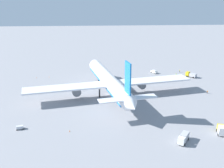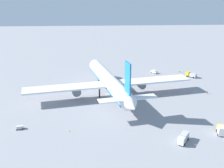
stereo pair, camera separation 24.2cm
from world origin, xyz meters
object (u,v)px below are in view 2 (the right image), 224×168
at_px(service_truck_0, 221,130).
at_px(service_van, 154,72).
at_px(traffic_cone_2, 69,131).
at_px(service_truck_3, 183,138).
at_px(baggage_cart_0, 20,127).
at_px(ground_worker_2, 176,75).
at_px(service_truck_1, 191,75).
at_px(traffic_cone_1, 49,77).
at_px(airliner, 109,81).
at_px(traffic_cone_0, 37,77).
at_px(ground_worker_0, 180,71).
at_px(ground_worker_1, 207,92).

height_order(service_truck_0, service_van, service_truck_0).
bearing_deg(traffic_cone_2, service_truck_3, -104.39).
distance_m(service_truck_0, service_truck_3, 15.39).
distance_m(baggage_cart_0, ground_worker_2, 98.07).
relative_size(service_truck_1, traffic_cone_2, 11.08).
bearing_deg(baggage_cart_0, service_van, -42.59).
height_order(service_truck_0, baggage_cart_0, service_truck_0).
distance_m(baggage_cart_0, traffic_cone_2, 18.30).
bearing_deg(traffic_cone_2, traffic_cone_1, 14.13).
bearing_deg(service_truck_1, airliner, 118.50).
bearing_deg(baggage_cart_0, traffic_cone_1, -0.77).
relative_size(baggage_cart_0, traffic_cone_0, 6.30).
relative_size(service_van, baggage_cart_0, 1.34).
xyz_separation_m(service_truck_1, ground_worker_0, (10.64, 3.49, -0.63)).
height_order(airliner, ground_worker_2, airliner).
relative_size(service_truck_0, ground_worker_1, 3.54).
xyz_separation_m(service_truck_1, traffic_cone_2, (-62.90, 65.53, -1.19)).
xyz_separation_m(service_truck_3, traffic_cone_0, (76.94, 62.05, -1.28)).
height_order(ground_worker_1, ground_worker_2, ground_worker_2).
bearing_deg(ground_worker_0, traffic_cone_2, 139.85).
xyz_separation_m(baggage_cart_0, ground_worker_2, (62.46, -75.61, 0.14)).
bearing_deg(service_truck_3, service_truck_1, -20.82).
relative_size(traffic_cone_0, traffic_cone_2, 1.00).
height_order(traffic_cone_0, traffic_cone_2, same).
distance_m(service_truck_1, traffic_cone_0, 89.78).
bearing_deg(service_van, service_truck_3, 174.56).
bearing_deg(traffic_cone_0, ground_worker_1, -110.11).
height_order(service_truck_3, baggage_cart_0, service_truck_3).
bearing_deg(service_truck_1, ground_worker_1, 176.92).
xyz_separation_m(ground_worker_0, ground_worker_1, (-38.60, -1.99, -0.03)).
height_order(baggage_cart_0, ground_worker_1, ground_worker_1).
bearing_deg(service_truck_0, traffic_cone_1, 43.52).
xyz_separation_m(service_truck_1, ground_worker_1, (-27.96, 1.50, -0.65)).
bearing_deg(traffic_cone_1, service_van, -86.07).
bearing_deg(ground_worker_0, service_truck_1, -161.85).
bearing_deg(traffic_cone_1, ground_worker_2, -91.98).
bearing_deg(traffic_cone_1, traffic_cone_2, -165.87).
bearing_deg(service_truck_3, service_truck_0, -73.45).
height_order(service_truck_1, ground_worker_0, service_truck_1).
bearing_deg(traffic_cone_1, baggage_cart_0, 179.23).
relative_size(ground_worker_1, traffic_cone_2, 2.91).
bearing_deg(traffic_cone_0, traffic_cone_2, -160.25).
relative_size(ground_worker_0, ground_worker_1, 1.03).
height_order(service_truck_0, ground_worker_0, service_truck_0).
xyz_separation_m(airliner, service_truck_1, (26.85, -49.45, -5.52)).
bearing_deg(traffic_cone_0, traffic_cone_1, -82.30).
bearing_deg(ground_worker_0, traffic_cone_0, 94.20).
bearing_deg(service_van, traffic_cone_0, 94.31).
height_order(airliner, ground_worker_1, airliner).
relative_size(service_truck_3, baggage_cart_0, 1.87).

